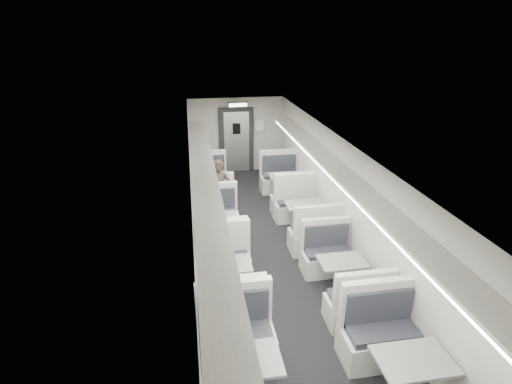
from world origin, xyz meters
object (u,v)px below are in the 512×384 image
object	(u,v)px
booth_left_b	(218,232)
booth_right_c	(341,277)
booth_right_a	(286,188)
booth_right_d	(409,382)
exit_sign	(238,105)
booth_left_a	(211,188)
booth_right_b	(305,218)
passenger	(219,191)
booth_left_d	(244,383)
booth_left_c	(227,281)
vestibule_door	(237,141)

from	to	relation	value
booth_left_b	booth_right_c	bearing A→B (deg)	-44.40
booth_right_c	booth_right_a	bearing A→B (deg)	90.00
booth_right_d	exit_sign	world-z (taller)	exit_sign
booth_left_a	booth_right_d	xyz separation A→B (m)	(2.00, -6.89, 0.01)
booth_right_b	exit_sign	size ratio (longest dim) A/B	3.44
booth_right_a	passenger	xyz separation A→B (m)	(-1.85, -0.79, 0.38)
booth_left_d	exit_sign	size ratio (longest dim) A/B	3.55
booth_left_c	booth_right_b	distance (m)	2.93
vestibule_door	booth_right_d	bearing A→B (deg)	-83.78
booth_right_d	vestibule_door	distance (m)	9.26
booth_right_b	booth_right_c	xyz separation A→B (m)	(0.00, -2.32, -0.03)
booth_left_c	booth_right_c	distance (m)	2.01
booth_left_b	booth_right_a	xyz separation A→B (m)	(2.00, 2.19, 0.01)
booth_left_d	booth_right_a	xyz separation A→B (m)	(2.00, 6.14, -0.00)
booth_left_b	booth_right_b	world-z (taller)	same
booth_right_c	exit_sign	world-z (taller)	exit_sign
booth_right_b	booth_right_c	size ratio (longest dim) A/B	1.07
booth_left_b	booth_right_b	distance (m)	2.03
booth_left_c	passenger	size ratio (longest dim) A/B	1.35
booth_left_c	vestibule_door	world-z (taller)	vestibule_door
booth_left_b	booth_right_c	xyz separation A→B (m)	(2.00, -1.96, -0.03)
vestibule_door	passenger	bearing A→B (deg)	-103.71
booth_left_d	booth_left_c	bearing A→B (deg)	90.00
booth_left_b	booth_left_d	xyz separation A→B (m)	(0.00, -3.95, 0.01)
booth_left_b	vestibule_door	distance (m)	5.04
booth_right_a	exit_sign	xyz separation A→B (m)	(-1.00, 2.22, 1.89)
booth_left_c	booth_right_a	size ratio (longest dim) A/B	0.94
booth_right_c	exit_sign	bearing A→B (deg)	98.92
booth_left_b	vestibule_door	bearing A→B (deg)	78.46
booth_left_c	booth_left_b	bearing A→B (deg)	90.00
booth_right_b	booth_right_d	xyz separation A→B (m)	(0.00, -4.64, 0.01)
vestibule_door	exit_sign	bearing A→B (deg)	-90.00
booth_left_a	booth_left_d	size ratio (longest dim) A/B	0.97
booth_left_c	booth_right_d	distance (m)	3.21
booth_right_c	vestibule_door	distance (m)	6.96
booth_left_c	booth_right_a	world-z (taller)	booth_right_a
booth_left_b	exit_sign	distance (m)	4.90
booth_right_c	vestibule_door	bearing A→B (deg)	98.30
booth_right_d	passenger	distance (m)	5.99
booth_left_d	booth_right_b	distance (m)	4.75
booth_right_c	booth_left_c	bearing A→B (deg)	174.80
booth_left_a	booth_left_d	distance (m)	6.56
booth_left_c	booth_right_b	xyz separation A→B (m)	(2.00, 2.13, 0.01)
booth_left_c	booth_right_c	size ratio (longest dim) A/B	1.04
booth_left_a	booth_right_a	world-z (taller)	booth_right_a
passenger	booth_right_c	bearing A→B (deg)	-47.50
booth_right_b	vestibule_door	size ratio (longest dim) A/B	1.02
booth_right_a	booth_right_c	xyz separation A→B (m)	(0.00, -4.15, -0.04)
booth_right_d	booth_left_d	bearing A→B (deg)	170.55
booth_right_d	passenger	bearing A→B (deg)	108.06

